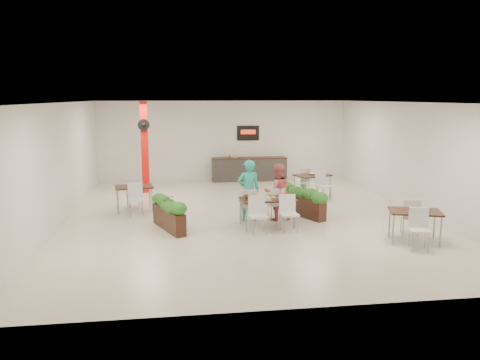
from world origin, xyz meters
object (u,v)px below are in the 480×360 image
Objects in this scene: main_table at (267,203)px; side_table_c at (415,216)px; side_table_b at (312,178)px; diner_man at (249,190)px; service_counter at (249,168)px; diner_woman at (277,192)px; red_column at (145,146)px; planter_right at (303,199)px; side_table_a at (134,190)px; planter_left at (169,211)px.

side_table_c is (3.15, -1.77, -0.02)m from main_table.
side_table_b is (2.25, 3.51, -0.01)m from main_table.
diner_man is 3.90m from side_table_b.
main_table is at bearing -94.96° from service_counter.
service_counter is at bearing -96.10° from diner_woman.
red_column is 1.92× the size of side_table_c.
side_table_c is at bearing -54.92° from planter_right.
service_counter reaches higher than side_table_c.
diner_woman is at bearing 156.57° from side_table_c.
red_column is 1.92× the size of side_table_a.
diner_woman is 0.95× the size of planter_left.
side_table_b is 5.35m from side_table_c.
planter_right reaches higher than side_table_b.
planter_left is at bearing 7.03° from diner_woman.
side_table_a is (-4.18, -4.60, 0.13)m from service_counter.
main_table is 1.01× the size of diner_man.
planter_right is (4.63, -4.00, -1.16)m from red_column.
red_column reaches higher than diner_woman.
red_column is at bearing 124.43° from main_table.
planter_left is at bearing -179.69° from side_table_c.
diner_man is 1.02× the size of planter_left.
side_table_a is 1.00× the size of side_table_b.
side_table_a is at bearing 115.57° from planter_left.
planter_right is at bearing -40.82° from red_column.
planter_right is at bearing -23.85° from side_table_a.
side_table_c is (2.55, -8.60, 0.13)m from service_counter.
service_counter is 1.92× the size of diner_woman.
planter_left is (0.86, -4.91, -1.15)m from red_column.
side_table_b is at bearing 35.73° from planter_left.
service_counter is at bearing 94.81° from side_table_b.
diner_man is (-0.39, 0.66, 0.21)m from main_table.
red_column is at bearing -52.89° from diner_woman.
diner_man is at bearing -55.04° from red_column.
side_table_b is (5.84, 1.28, 0.01)m from side_table_a.
red_column is at bearing 143.82° from side_table_b.
diner_woman is 0.94× the size of planter_right.
side_table_c is (3.54, -2.42, -0.22)m from diner_man.
side_table_b is at bearing -127.27° from diner_woman.
red_column reaches higher than side_table_a.
service_counter is 1.81× the size of planter_left.
main_table is at bearing -55.57° from red_column.
planter_right is 4.97m from side_table_a.
main_table is 1.02× the size of side_table_c.
diner_man is at bearing 163.68° from side_table_c.
diner_woman is 0.94× the size of side_table_b.
side_table_b and side_table_c have the same top height.
diner_man reaches higher than diner_woman.
diner_woman is (0.41, 0.66, 0.15)m from main_table.
planter_left is (-2.15, -0.60, -0.35)m from diner_man.
side_table_b is 0.99× the size of side_table_c.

